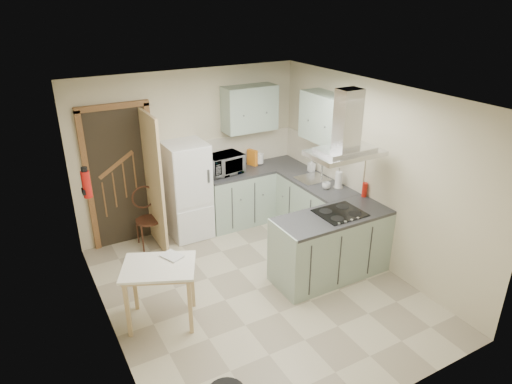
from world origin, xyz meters
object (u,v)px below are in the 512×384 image
extractor_hood (345,153)px  drop_leaf_table (161,294)px  microwave (224,164)px  fridge (188,190)px  bentwood_chair (149,220)px  peninsula (331,245)px

extractor_hood → drop_leaf_table: (-2.37, 0.20, -1.35)m
microwave → fridge: bearing=174.4°
drop_leaf_table → bentwood_chair: size_ratio=0.96×
peninsula → extractor_hood: size_ratio=1.72×
drop_leaf_table → microwave: size_ratio=1.42×
fridge → peninsula: 2.35m
drop_leaf_table → microwave: microwave is taller
extractor_hood → microwave: (-0.69, 2.00, -0.67)m
microwave → bentwood_chair: bearing=174.9°
fridge → bentwood_chair: (-0.65, -0.03, -0.33)m
microwave → extractor_hood: bearing=-78.5°
peninsula → microwave: bearing=106.3°
drop_leaf_table → extractor_hood: bearing=19.9°
extractor_hood → bentwood_chair: (-1.98, 1.95, -1.30)m
extractor_hood → microwave: bearing=108.9°
drop_leaf_table → fridge: bearing=84.2°
bentwood_chair → microwave: microwave is taller
fridge → microwave: size_ratio=2.68×
peninsula → bentwood_chair: 2.71m
peninsula → microwave: microwave is taller
extractor_hood → microwave: size_ratio=1.61×
extractor_hood → drop_leaf_table: extractor_hood is taller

